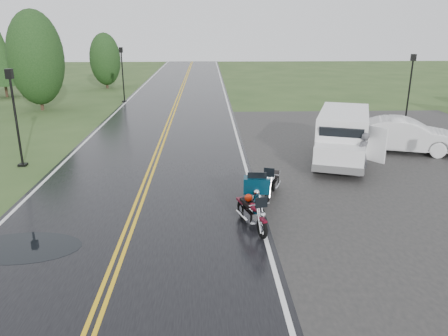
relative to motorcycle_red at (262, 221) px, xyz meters
name	(u,v)px	position (x,y,z in m)	size (l,w,h in m)	color
ground	(132,222)	(-3.69, 1.25, -0.57)	(120.00, 120.00, 0.00)	#2D471E
road	(163,138)	(-3.69, 11.25, -0.55)	(8.00, 100.00, 0.04)	black
parking_pad	(419,166)	(7.31, 6.25, -0.55)	(14.00, 24.00, 0.03)	black
motorcycle_red	(262,221)	(0.00, 0.00, 0.00)	(0.70, 1.93, 1.14)	#5C0A19
motorcycle_teal	(256,199)	(-0.02, 1.22, 0.14)	(0.88, 2.41, 1.43)	#042636
motorcycle_silver	(268,187)	(0.50, 2.53, -0.01)	(0.69, 1.89, 1.12)	#A3A6AA
van_white	(318,146)	(2.87, 5.67, 0.50)	(2.04, 5.45, 2.14)	white
person_at_van	(362,155)	(4.43, 5.09, 0.28)	(0.62, 0.41, 1.69)	#4B4B50
sedan_white	(404,136)	(7.50, 8.33, 0.20)	(1.62, 4.65, 1.53)	silver
lamp_post_near_left	(16,118)	(-9.07, 6.92, 1.42)	(0.34, 0.34, 3.98)	black
lamp_post_far_left	(123,75)	(-7.66, 22.66, 1.46)	(0.35, 0.35, 4.06)	black
lamp_post_far_right	(409,89)	(10.37, 14.55, 1.44)	(0.35, 0.35, 4.03)	black
tree_left_mid	(37,68)	(-12.69, 19.52, 2.24)	(3.60, 3.60, 5.62)	#1E3D19
tree_left_far	(106,65)	(-10.58, 30.37, 1.54)	(2.74, 2.74, 4.22)	#1E3D19
pine_left_far	(2,61)	(-17.57, 25.41, 2.26)	(2.71, 2.71, 5.65)	#1E3D19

